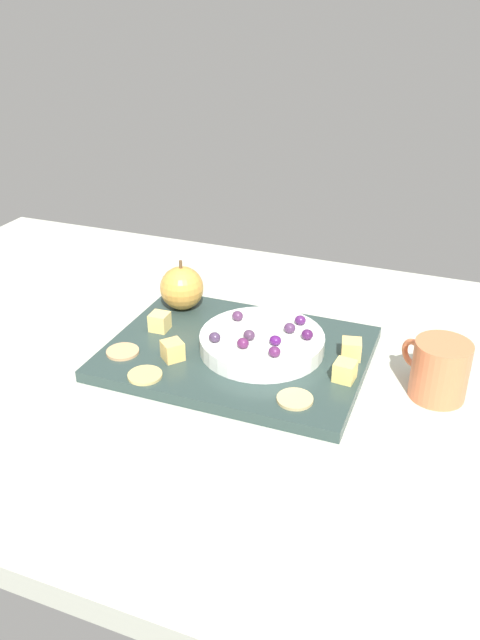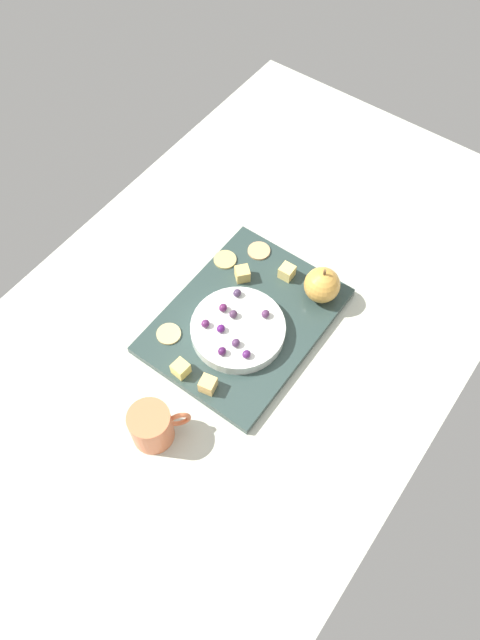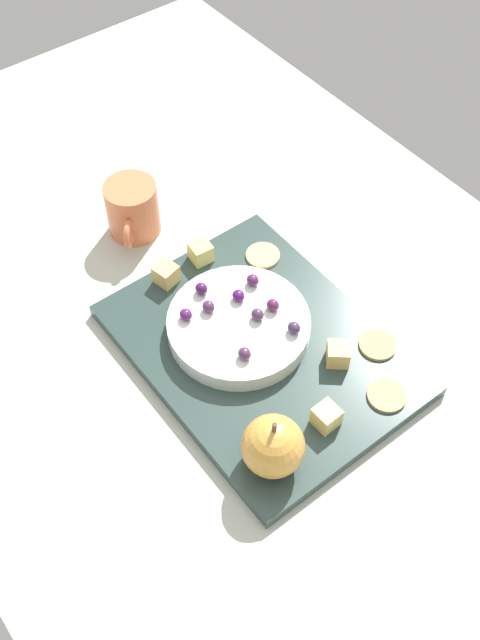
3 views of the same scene
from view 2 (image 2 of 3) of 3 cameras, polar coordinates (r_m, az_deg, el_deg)
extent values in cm
cube|color=#B7BCAA|center=(113.99, -0.61, -1.12)|extent=(141.89, 81.27, 3.17)
cube|color=#2B3D3A|center=(112.47, 0.45, -0.02)|extent=(35.82, 26.99, 1.65)
cylinder|color=white|center=(109.10, -0.20, -0.91)|extent=(17.47, 17.47, 2.37)
sphere|color=gold|center=(112.78, 7.87, 3.34)|extent=(6.86, 6.86, 6.86)
cylinder|color=brown|center=(109.52, 8.11, 4.55)|extent=(0.50, 0.50, 1.20)
cube|color=#E5D26E|center=(105.60, -5.70, -4.67)|extent=(2.88, 2.88, 2.65)
cube|color=#F3D475|center=(116.45, 4.52, 4.62)|extent=(2.74, 2.74, 2.65)
cube|color=#E9C268|center=(115.82, 0.23, 4.45)|extent=(3.73, 3.73, 2.65)
cube|color=#F0C46D|center=(103.89, -3.10, -6.20)|extent=(3.15, 3.15, 2.65)
cylinder|color=tan|center=(119.32, -1.44, 5.81)|extent=(4.56, 4.56, 0.40)
cylinder|color=tan|center=(120.70, 1.82, 6.65)|extent=(4.56, 4.56, 0.40)
cylinder|color=tan|center=(110.55, -6.85, -1.33)|extent=(4.56, 4.56, 0.40)
ellipsoid|color=#4A2E4A|center=(108.61, -0.77, 0.61)|extent=(1.62, 1.46, 1.48)
ellipsoid|color=#581F4D|center=(109.27, -1.69, 1.13)|extent=(1.62, 1.46, 1.49)
ellipsoid|color=#402D4A|center=(111.12, -0.27, 2.60)|extent=(1.62, 1.46, 1.43)
ellipsoid|color=#4E1761|center=(107.15, -1.94, -0.76)|extent=(1.62, 1.46, 1.37)
ellipsoid|color=#4C2D51|center=(105.49, -0.41, -2.20)|extent=(1.62, 1.46, 1.47)
ellipsoid|color=#4D1E59|center=(104.46, 0.62, -3.29)|extent=(1.62, 1.46, 1.37)
ellipsoid|color=#542050|center=(107.70, -3.34, -0.34)|extent=(1.62, 1.46, 1.43)
ellipsoid|color=#46184B|center=(104.71, -1.74, -3.01)|extent=(1.62, 1.46, 1.50)
ellipsoid|color=#4F2B4E|center=(108.70, 2.46, 0.60)|extent=(1.62, 1.46, 1.46)
cylinder|color=#E07247|center=(100.81, -8.52, -10.05)|extent=(7.16, 7.16, 7.78)
torus|color=#E07247|center=(100.69, -5.83, -9.46)|extent=(3.61, 3.14, 4.00)
camera|label=1|loc=(1.18, -41.10, 20.16)|focal=35.17mm
camera|label=3|loc=(0.90, 42.94, 32.92)|focal=41.70mm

